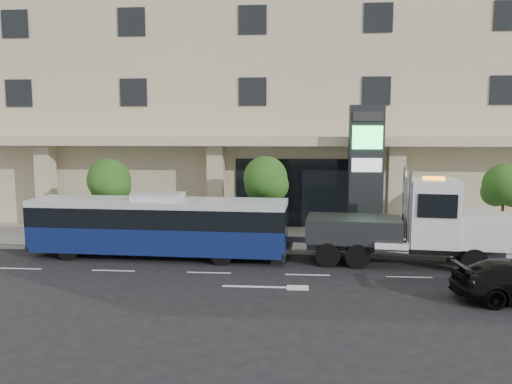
{
  "coord_description": "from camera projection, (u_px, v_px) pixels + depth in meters",
  "views": [
    {
      "loc": [
        -0.56,
        -21.06,
        5.72
      ],
      "look_at": [
        -2.34,
        2.0,
        2.91
      ],
      "focal_mm": 35.0,
      "sensor_mm": 36.0,
      "label": 1
    }
  ],
  "objects": [
    {
      "name": "curb",
      "position": [
        306.0,
        252.0,
        23.46
      ],
      "size": [
        120.0,
        0.3,
        0.15
      ],
      "primitive_type": "cube",
      "color": "gray",
      "rests_on": "ground"
    },
    {
      "name": "tree_mid",
      "position": [
        266.0,
        181.0,
        24.8
      ],
      "size": [
        2.28,
        2.2,
        4.38
      ],
      "color": "#422B19",
      "rests_on": "sidewalk"
    },
    {
      "name": "sidewalk",
      "position": [
        304.0,
        239.0,
        26.43
      ],
      "size": [
        120.0,
        6.0,
        0.15
      ],
      "primitive_type": "cube",
      "color": "gray",
      "rests_on": "ground"
    },
    {
      "name": "tree_right",
      "position": [
        505.0,
        188.0,
        23.95
      ],
      "size": [
        2.1,
        2.0,
        4.04
      ],
      "color": "#422B19",
      "rests_on": "sidewalk"
    },
    {
      "name": "tow_truck",
      "position": [
        412.0,
        225.0,
        21.32
      ],
      "size": [
        9.3,
        3.15,
        4.21
      ],
      "rotation": [
        0.0,
        0.0,
        -0.11
      ],
      "color": "#2D3033",
      "rests_on": "ground"
    },
    {
      "name": "signage_pylon",
      "position": [
        366.0,
        173.0,
        25.28
      ],
      "size": [
        1.74,
        0.69,
        6.89
      ],
      "rotation": [
        0.0,
        0.0,
        0.03
      ],
      "color": "black",
      "rests_on": "sidewalk"
    },
    {
      "name": "city_bus",
      "position": [
        159.0,
        225.0,
        22.7
      ],
      "size": [
        11.76,
        2.95,
        2.95
      ],
      "rotation": [
        0.0,
        0.0,
        -0.04
      ],
      "color": "black",
      "rests_on": "ground"
    },
    {
      "name": "tree_left",
      "position": [
        110.0,
        183.0,
        25.43
      ],
      "size": [
        2.27,
        2.2,
        4.22
      ],
      "color": "#422B19",
      "rests_on": "sidewalk"
    },
    {
      "name": "convention_center",
      "position": [
        303.0,
        72.0,
        35.55
      ],
      "size": [
        60.0,
        17.6,
        20.0
      ],
      "color": "#C3B892",
      "rests_on": "ground"
    },
    {
      "name": "ground",
      "position": [
        307.0,
        265.0,
        21.49
      ],
      "size": [
        120.0,
        120.0,
        0.0
      ],
      "primitive_type": "plane",
      "color": "black",
      "rests_on": "ground"
    }
  ]
}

